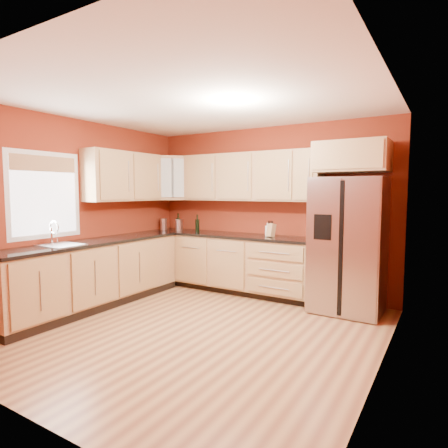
{
  "coord_description": "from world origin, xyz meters",
  "views": [
    {
      "loc": [
        2.49,
        -3.42,
        1.6
      ],
      "look_at": [
        -0.14,
        0.9,
        1.16
      ],
      "focal_mm": 30.0,
      "sensor_mm": 36.0,
      "label": 1
    }
  ],
  "objects": [
    {
      "name": "base_cabinets_left",
      "position": [
        -1.7,
        0.0,
        0.44
      ],
      "size": [
        0.6,
        2.8,
        0.88
      ],
      "primitive_type": "cube",
      "color": "#9D764C",
      "rests_on": "floor"
    },
    {
      "name": "corner_upper_cabinet",
      "position": [
        -1.67,
        1.67,
        1.83
      ],
      "size": [
        0.67,
        0.67,
        0.75
      ],
      "primitive_type": "cube",
      "rotation": [
        0.0,
        0.0,
        0.79
      ],
      "color": "#9D764C",
      "rests_on": "wall_back"
    },
    {
      "name": "canister_right",
      "position": [
        -1.48,
        1.63,
        1.02
      ],
      "size": [
        0.12,
        0.12,
        0.2
      ],
      "primitive_type": "cylinder",
      "rotation": [
        0.0,
        0.0,
        0.01
      ],
      "color": "#BABABF",
      "rests_on": "countertop_back"
    },
    {
      "name": "upper_cabinets_left",
      "position": [
        -1.83,
        0.72,
        1.83
      ],
      "size": [
        0.33,
        1.35,
        0.75
      ],
      "primitive_type": "cube",
      "color": "#9D764C",
      "rests_on": "wall_left"
    },
    {
      "name": "wall_back",
      "position": [
        0.0,
        2.0,
        1.3
      ],
      "size": [
        4.0,
        0.04,
        2.6
      ],
      "primitive_type": "cube",
      "color": "maroon",
      "rests_on": "floor"
    },
    {
      "name": "window",
      "position": [
        -1.98,
        -0.5,
        1.55
      ],
      "size": [
        0.03,
        0.9,
        1.0
      ],
      "primitive_type": "cube",
      "color": "white",
      "rests_on": "wall_left"
    },
    {
      "name": "sink_faucet",
      "position": [
        -1.69,
        -0.5,
        1.07
      ],
      "size": [
        0.5,
        0.42,
        0.3
      ],
      "primitive_type": null,
      "color": "silver",
      "rests_on": "countertop_left"
    },
    {
      "name": "over_fridge_cabinet",
      "position": [
        1.35,
        1.7,
        2.05
      ],
      "size": [
        0.92,
        0.6,
        0.4
      ],
      "primitive_type": "cube",
      "color": "#9D764C",
      "rests_on": "wall_back"
    },
    {
      "name": "wall_front",
      "position": [
        0.0,
        -2.0,
        1.3
      ],
      "size": [
        4.0,
        0.04,
        2.6
      ],
      "primitive_type": "cube",
      "color": "maroon",
      "rests_on": "floor"
    },
    {
      "name": "wine_bottle_b",
      "position": [
        -1.53,
        1.66,
        1.07
      ],
      "size": [
        0.07,
        0.07,
        0.3
      ],
      "primitive_type": null,
      "rotation": [
        0.0,
        0.0,
        0.04
      ],
      "color": "black",
      "rests_on": "countertop_back"
    },
    {
      "name": "wall_left",
      "position": [
        -2.0,
        0.0,
        1.3
      ],
      "size": [
        0.04,
        4.0,
        2.6
      ],
      "primitive_type": "cube",
      "color": "maroon",
      "rests_on": "floor"
    },
    {
      "name": "refrigerator",
      "position": [
        1.35,
        1.62,
        0.89
      ],
      "size": [
        0.9,
        0.75,
        1.78
      ],
      "primitive_type": "cube",
      "color": "#BABABF",
      "rests_on": "floor"
    },
    {
      "name": "wine_bottle_a",
      "position": [
        -1.1,
        1.63,
        1.07
      ],
      "size": [
        0.09,
        0.09,
        0.3
      ],
      "primitive_type": null,
      "rotation": [
        0.0,
        0.0,
        -0.42
      ],
      "color": "black",
      "rests_on": "countertop_back"
    },
    {
      "name": "countertop_left",
      "position": [
        -1.69,
        0.0,
        0.9
      ],
      "size": [
        0.62,
        2.8,
        0.04
      ],
      "primitive_type": "cube",
      "color": "black",
      "rests_on": "base_cabinets_left"
    },
    {
      "name": "countertop_back",
      "position": [
        -0.55,
        1.69,
        0.9
      ],
      "size": [
        2.9,
        0.62,
        0.04
      ],
      "primitive_type": "cube",
      "color": "black",
      "rests_on": "base_cabinets_back"
    },
    {
      "name": "wall_right",
      "position": [
        2.0,
        0.0,
        1.3
      ],
      "size": [
        0.04,
        4.0,
        2.6
      ],
      "primitive_type": "cube",
      "color": "maroon",
      "rests_on": "floor"
    },
    {
      "name": "soap_dispenser",
      "position": [
        0.14,
        1.71,
        1.02
      ],
      "size": [
        0.09,
        0.09,
        0.2
      ],
      "primitive_type": "cylinder",
      "rotation": [
        0.0,
        0.0,
        0.28
      ],
      "color": "white",
      "rests_on": "countertop_back"
    },
    {
      "name": "ceiling",
      "position": [
        0.0,
        0.0,
        2.6
      ],
      "size": [
        4.0,
        4.0,
        0.0
      ],
      "primitive_type": "plane",
      "color": "white",
      "rests_on": "wall_back"
    },
    {
      "name": "base_cabinets_back",
      "position": [
        -0.55,
        1.7,
        0.44
      ],
      "size": [
        2.9,
        0.6,
        0.88
      ],
      "primitive_type": "cube",
      "color": "#9D764C",
      "rests_on": "floor"
    },
    {
      "name": "canister_left",
      "position": [
        -1.85,
        1.66,
        1.02
      ],
      "size": [
        0.14,
        0.14,
        0.2
      ],
      "primitive_type": "cylinder",
      "rotation": [
        0.0,
        0.0,
        0.16
      ],
      "color": "#BABABF",
      "rests_on": "countertop_back"
    },
    {
      "name": "knife_block",
      "position": [
        0.21,
        1.7,
        1.02
      ],
      "size": [
        0.12,
        0.12,
        0.2
      ],
      "primitive_type": "cube",
      "rotation": [
        0.0,
        0.0,
        -0.35
      ],
      "color": "tan",
      "rests_on": "countertop_back"
    },
    {
      "name": "upper_cabinets_back",
      "position": [
        -0.25,
        1.83,
        1.83
      ],
      "size": [
        2.3,
        0.33,
        0.75
      ],
      "primitive_type": "cube",
      "color": "#9D764C",
      "rests_on": "wall_back"
    },
    {
      "name": "floor",
      "position": [
        0.0,
        0.0,
        0.0
      ],
      "size": [
        4.0,
        4.0,
        0.0
      ],
      "primitive_type": "plane",
      "color": "brown",
      "rests_on": "ground"
    }
  ]
}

